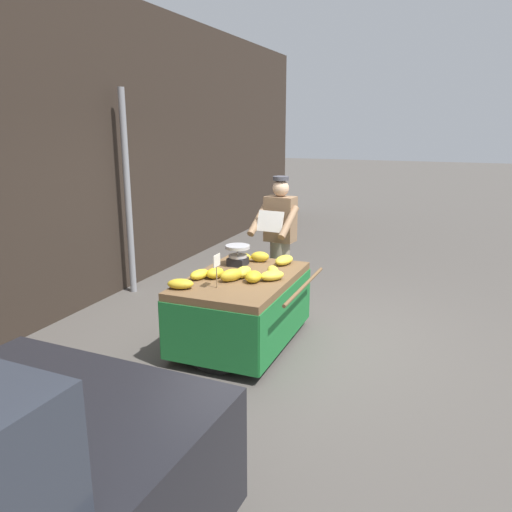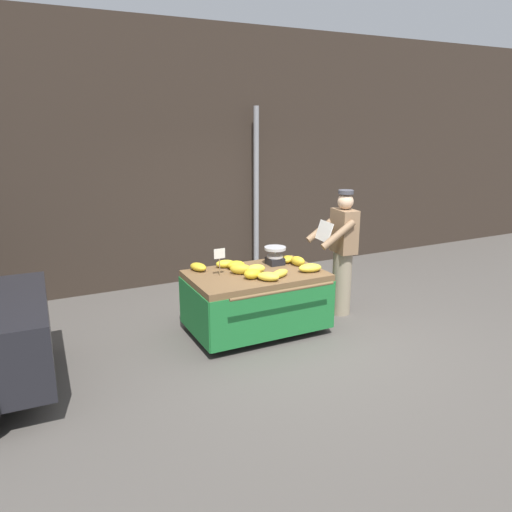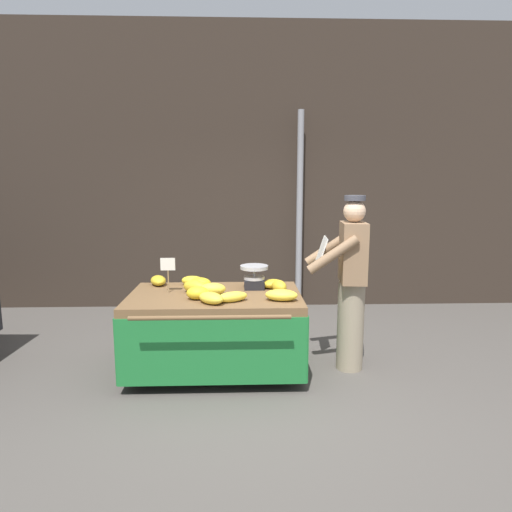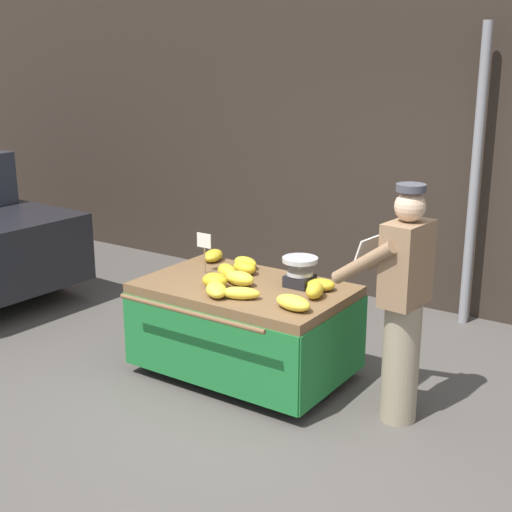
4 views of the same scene
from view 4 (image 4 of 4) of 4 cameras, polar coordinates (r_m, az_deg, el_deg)
name	(u,v)px [view 4 (image 4 of 4)]	position (r m, az deg, el deg)	size (l,w,h in m)	color
ground_plane	(265,411)	(5.36, 0.71, -12.33)	(60.00, 60.00, 0.00)	#514C47
back_wall	(428,107)	(7.34, 13.64, 11.53)	(16.00, 0.24, 4.06)	#332821
street_pole	(475,180)	(6.93, 17.16, 5.87)	(0.09, 0.09, 2.82)	gray
banana_cart	(244,310)	(5.68, -0.95, -4.37)	(1.66, 1.24, 0.78)	brown
weighing_scale	(300,272)	(5.55, 3.55, -1.28)	(0.28, 0.28, 0.23)	black
price_sign	(204,244)	(5.86, -4.19, 0.94)	(0.14, 0.01, 0.34)	#997A51
banana_bunch_0	(215,281)	(5.53, -3.33, -1.98)	(0.16, 0.21, 0.12)	gold
banana_bunch_1	(315,290)	(5.31, 4.75, -2.77)	(0.13, 0.21, 0.12)	gold
banana_bunch_2	(240,293)	(5.28, -1.26, -3.00)	(0.12, 0.29, 0.09)	yellow
banana_bunch_3	(245,268)	(5.87, -0.92, -0.93)	(0.15, 0.22, 0.11)	gold
banana_bunch_4	(240,278)	(5.59, -1.31, -1.80)	(0.14, 0.25, 0.11)	yellow
banana_bunch_5	(293,303)	(5.07, 3.00, -3.76)	(0.16, 0.29, 0.10)	yellow
banana_bunch_6	(321,285)	(5.49, 5.22, -2.31)	(0.16, 0.22, 0.09)	gold
banana_bunch_7	(213,256)	(6.25, -3.45, 0.04)	(0.15, 0.26, 0.10)	gold
banana_bunch_8	(227,272)	(5.73, -2.33, -1.30)	(0.13, 0.27, 0.13)	gold
banana_bunch_9	(216,290)	(5.34, -3.22, -2.74)	(0.15, 0.26, 0.10)	yellow
banana_bunch_10	(245,263)	(6.03, -0.85, -0.54)	(0.14, 0.25, 0.10)	yellow
vendor_person	(402,304)	(5.01, 11.64, -3.79)	(0.61, 0.55, 1.71)	gray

